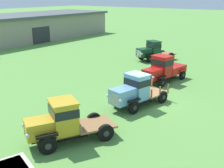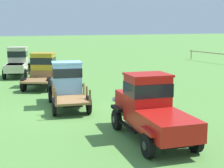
{
  "view_description": "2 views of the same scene",
  "coord_description": "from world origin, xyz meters",
  "px_view_note": "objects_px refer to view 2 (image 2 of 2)",
  "views": [
    {
      "loc": [
        -15.75,
        -8.59,
        7.09
      ],
      "look_at": [
        -0.52,
        2.6,
        1.0
      ],
      "focal_mm": 45.0,
      "sensor_mm": 36.0,
      "label": 1
    },
    {
      "loc": [
        15.07,
        -5.0,
        3.96
      ],
      "look_at": [
        -0.52,
        2.6,
        1.0
      ],
      "focal_mm": 55.0,
      "sensor_mm": 36.0,
      "label": 2
    }
  ],
  "objects_px": {
    "vintage_truck_far_side": "(150,108)",
    "vintage_truck_foreground_near": "(18,62)",
    "vintage_truck_second_in_line": "(44,69)",
    "vintage_truck_midrow_center": "(66,83)"
  },
  "relations": [
    {
      "from": "vintage_truck_second_in_line",
      "to": "vintage_truck_midrow_center",
      "type": "xyz_separation_m",
      "value": [
        5.99,
        -0.44,
        0.0
      ]
    },
    {
      "from": "vintage_truck_foreground_near",
      "to": "vintage_truck_second_in_line",
      "type": "bearing_deg",
      "value": 7.31
    },
    {
      "from": "vintage_truck_foreground_near",
      "to": "vintage_truck_far_side",
      "type": "bearing_deg",
      "value": 4.07
    },
    {
      "from": "vintage_truck_second_in_line",
      "to": "vintage_truck_midrow_center",
      "type": "height_order",
      "value": "vintage_truck_midrow_center"
    },
    {
      "from": "vintage_truck_second_in_line",
      "to": "vintage_truck_far_side",
      "type": "relative_size",
      "value": 0.94
    },
    {
      "from": "vintage_truck_far_side",
      "to": "vintage_truck_foreground_near",
      "type": "bearing_deg",
      "value": -175.93
    },
    {
      "from": "vintage_truck_second_in_line",
      "to": "vintage_truck_midrow_center",
      "type": "relative_size",
      "value": 0.99
    },
    {
      "from": "vintage_truck_second_in_line",
      "to": "vintage_truck_far_side",
      "type": "distance_m",
      "value": 12.22
    },
    {
      "from": "vintage_truck_foreground_near",
      "to": "vintage_truck_far_side",
      "type": "height_order",
      "value": "vintage_truck_foreground_near"
    },
    {
      "from": "vintage_truck_second_in_line",
      "to": "vintage_truck_far_side",
      "type": "xyz_separation_m",
      "value": [
        12.21,
        0.56,
        -0.05
      ]
    }
  ]
}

